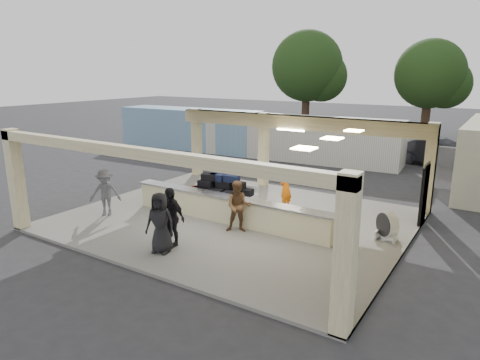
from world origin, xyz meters
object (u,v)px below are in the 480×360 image
Objects in this scene: passenger_a at (238,207)px; passenger_b at (171,217)px; luggage_cart at (221,190)px; baggage_handler at (286,188)px; drum_fan at (387,225)px; passenger_d at (160,223)px; container_blue at (190,128)px; baggage_counter at (227,209)px; passenger_c at (105,193)px; car_dark at (441,153)px; container_white at (300,138)px.

passenger_b is at bearing -147.78° from passenger_a.
baggage_handler reaches higher than luggage_cart.
drum_fan is 0.52× the size of passenger_d.
container_blue is (-11.16, 15.13, 0.37)m from passenger_d.
passenger_b is (-0.27, -2.71, 0.45)m from baggage_counter.
passenger_d is 0.17× the size of container_blue.
passenger_a reaches higher than baggage_counter.
baggage_handler is 0.96× the size of passenger_d.
baggage_handler is 5.85m from passenger_d.
passenger_d is (-0.19, -3.26, 0.44)m from baggage_counter.
passenger_c is 18.96m from car_dark.
car_dark is at bearing 163.69° from baggage_handler.
passenger_c is (-4.29, -1.84, 0.40)m from baggage_counter.
luggage_cart is 1.39× the size of passenger_d.
passenger_d is 15.77m from container_white.
car_dark is (5.13, 17.97, -0.23)m from passenger_d.
passenger_a is 15.83m from car_dark.
container_blue is at bearing 179.12° from container_white.
drum_fan is at bearing 14.46° from baggage_counter.
car_dark is at bearing 7.75° from container_blue.
passenger_b is 15.21m from container_white.
passenger_b is 0.15× the size of container_white.
car_dark is at bearing 71.41° from baggage_counter.
passenger_b reaches higher than car_dark.
luggage_cart is 0.24× the size of container_blue.
drum_fan is at bearing -6.23° from passenger_a.
passenger_c is at bearing 168.46° from car_dark.
luggage_cart is 0.21× the size of container_white.
passenger_d is at bearing -77.71° from passenger_b.
luggage_cart is at bearing -48.49° from container_blue.
drum_fan is 6.91m from passenger_b.
container_blue is at bearing -126.07° from baggage_handler.
container_white is at bearing 95.14° from luggage_cart.
container_white is at bearing 0.59° from container_blue.
container_blue is (-12.20, 12.45, 0.41)m from passenger_a.
car_dark is at bearing 13.68° from container_white.
passenger_c is 0.14× the size of container_white.
drum_fan is 4.34m from baggage_handler.
passenger_b reaches higher than baggage_handler.
luggage_cart is at bearing 83.94° from passenger_d.
passenger_d is 18.80m from container_blue.
container_white reaches higher than passenger_d.
passenger_a is 0.14× the size of container_white.
baggage_handler is (-4.19, 1.07, 0.37)m from drum_fan.
passenger_c is 15.42m from container_blue.
container_white is 1.15× the size of container_blue.
car_dark reaches higher than drum_fan.
passenger_a reaches higher than passenger_c.
passenger_a is at bearing -114.52° from drum_fan.
passenger_a is 0.95× the size of passenger_d.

